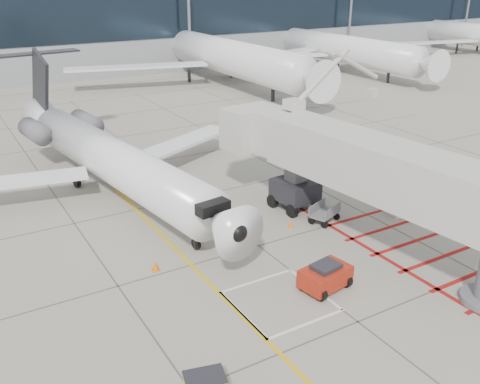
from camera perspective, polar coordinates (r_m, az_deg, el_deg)
ground_plane at (r=26.75m, az=6.64°, el=-9.23°), size 260.00×260.00×0.00m
regional_jet at (r=33.65m, az=-11.88°, el=4.88°), size 28.62×34.15×8.16m
jet_bridge at (r=28.87m, az=14.45°, el=1.43°), size 11.37×20.70×7.94m
pushback_tug at (r=25.85m, az=9.09°, el=-8.80°), size 2.60×1.86×1.39m
baggage_cart at (r=32.42m, az=9.01°, el=-2.23°), size 2.15×1.77×1.17m
ground_power_unit at (r=34.67m, az=17.29°, el=-0.82°), size 2.38×1.64×1.74m
cone_nose at (r=27.50m, az=-9.02°, el=-7.76°), size 0.39×0.39×0.54m
cone_side at (r=31.67m, az=5.43°, el=-3.40°), size 0.31×0.31×0.43m
terminal_building at (r=91.39m, az=-15.94°, el=17.35°), size 180.00×28.00×14.00m
terminal_glass_band at (r=77.90m, az=-13.09°, el=17.59°), size 180.00×0.10×6.00m
bg_aircraft_c at (r=72.91m, az=-2.40°, el=16.70°), size 39.57×43.97×13.19m
bg_aircraft_d at (r=83.99m, az=9.96°, el=16.72°), size 35.53×39.48×11.84m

